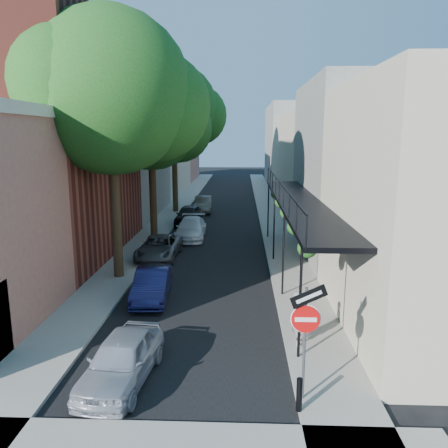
# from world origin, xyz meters

# --- Properties ---
(ground) EXTENTS (160.00, 160.00, 0.00)m
(ground) POSITION_xyz_m (0.00, 0.00, 0.00)
(ground) COLOR black
(ground) RESTS_ON ground
(road_surface) EXTENTS (6.00, 64.00, 0.01)m
(road_surface) POSITION_xyz_m (0.00, 30.00, 0.01)
(road_surface) COLOR black
(road_surface) RESTS_ON ground
(sidewalk_left) EXTENTS (2.00, 64.00, 0.12)m
(sidewalk_left) POSITION_xyz_m (-4.00, 30.00, 0.06)
(sidewalk_left) COLOR gray
(sidewalk_left) RESTS_ON ground
(sidewalk_right) EXTENTS (2.00, 64.00, 0.12)m
(sidewalk_right) POSITION_xyz_m (4.00, 30.00, 0.06)
(sidewalk_right) COLOR gray
(sidewalk_right) RESTS_ON ground
(buildings_left) EXTENTS (10.10, 59.10, 12.00)m
(buildings_left) POSITION_xyz_m (-9.30, 28.76, 4.94)
(buildings_left) COLOR tan
(buildings_left) RESTS_ON ground
(buildings_right) EXTENTS (9.80, 55.00, 10.00)m
(buildings_right) POSITION_xyz_m (8.99, 29.49, 4.42)
(buildings_right) COLOR #B7AE97
(buildings_right) RESTS_ON ground
(sign_post) EXTENTS (0.89, 0.17, 2.99)m
(sign_post) POSITION_xyz_m (3.16, 0.97, 2.04)
(sign_post) COLOR #595B60
(sign_post) RESTS_ON ground
(bollard) EXTENTS (0.14, 0.14, 0.80)m
(bollard) POSITION_xyz_m (3.00, 0.50, 0.52)
(bollard) COLOR black
(bollard) RESTS_ON sidewalk_right
(oak_near) EXTENTS (7.48, 6.80, 11.42)m
(oak_near) POSITION_xyz_m (-3.37, 10.26, 7.88)
(oak_near) COLOR #302013
(oak_near) RESTS_ON ground
(oak_mid) EXTENTS (6.60, 6.00, 10.20)m
(oak_mid) POSITION_xyz_m (-3.42, 18.23, 7.06)
(oak_mid) COLOR #302013
(oak_mid) RESTS_ON ground
(oak_far) EXTENTS (7.70, 7.00, 11.90)m
(oak_far) POSITION_xyz_m (-3.35, 27.27, 8.26)
(oak_far) COLOR #302013
(oak_far) RESTS_ON ground
(parked_car_a) EXTENTS (1.82, 3.76, 1.24)m
(parked_car_a) POSITION_xyz_m (-1.40, 1.74, 0.62)
(parked_car_a) COLOR #9A9EAA
(parked_car_a) RESTS_ON ground
(parked_car_b) EXTENTS (1.51, 3.67, 1.18)m
(parked_car_b) POSITION_xyz_m (-1.80, 7.55, 0.59)
(parked_car_b) COLOR #151643
(parked_car_b) RESTS_ON ground
(parked_car_c) EXTENTS (2.03, 4.23, 1.16)m
(parked_car_c) POSITION_xyz_m (-2.60, 13.30, 0.58)
(parked_car_c) COLOR #515257
(parked_car_c) RESTS_ON ground
(parked_car_d) EXTENTS (1.85, 4.36, 1.26)m
(parked_car_d) POSITION_xyz_m (-1.47, 17.85, 0.63)
(parked_car_d) COLOR white
(parked_car_d) RESTS_ON ground
(parked_car_e) EXTENTS (1.82, 4.03, 1.34)m
(parked_car_e) POSITION_xyz_m (-2.15, 22.29, 0.67)
(parked_car_e) COLOR black
(parked_car_e) RESTS_ON ground
(parked_car_f) EXTENTS (1.60, 3.98, 1.29)m
(parked_car_f) POSITION_xyz_m (-1.54, 27.43, 0.64)
(parked_car_f) COLOR #615C52
(parked_car_f) RESTS_ON ground
(pedestrian) EXTENTS (0.42, 0.62, 1.64)m
(pedestrian) POSITION_xyz_m (3.40, 3.77, 0.94)
(pedestrian) COLOR gray
(pedestrian) RESTS_ON sidewalk_right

